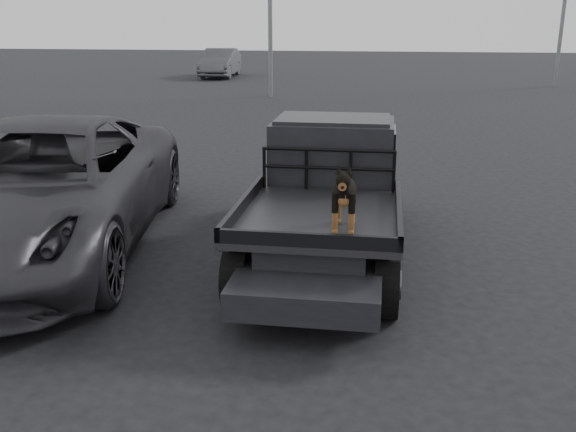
% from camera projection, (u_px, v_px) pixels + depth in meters
% --- Properties ---
extents(ground, '(120.00, 120.00, 0.00)m').
position_uv_depth(ground, '(348.00, 312.00, 7.20)').
color(ground, black).
rests_on(ground, ground).
extents(flatbed_ute, '(2.00, 5.40, 0.92)m').
position_uv_depth(flatbed_ute, '(326.00, 226.00, 8.69)').
color(flatbed_ute, black).
rests_on(flatbed_ute, ground).
extents(ute_cab, '(1.72, 1.30, 0.88)m').
position_uv_depth(ute_cab, '(333.00, 147.00, 9.32)').
color(ute_cab, black).
rests_on(ute_cab, flatbed_ute).
extents(headache_rack, '(1.80, 0.08, 0.55)m').
position_uv_depth(headache_rack, '(328.00, 170.00, 8.66)').
color(headache_rack, black).
rests_on(headache_rack, flatbed_ute).
extents(dog, '(0.32, 0.60, 0.74)m').
position_uv_depth(dog, '(345.00, 196.00, 7.04)').
color(dog, black).
rests_on(dog, flatbed_ute).
extents(parked_suv, '(4.01, 6.92, 1.81)m').
position_uv_depth(parked_suv, '(39.00, 189.00, 8.85)').
color(parked_suv, '#2F2F33').
rests_on(parked_suv, ground).
extents(distant_car_a, '(1.91, 4.80, 1.55)m').
position_uv_depth(distant_car_a, '(220.00, 63.00, 35.81)').
color(distant_car_a, '#46474B').
rests_on(distant_car_a, ground).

